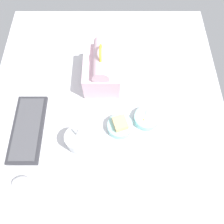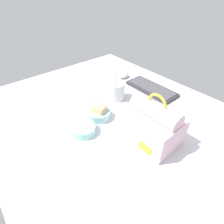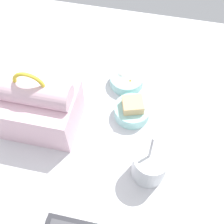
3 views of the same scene
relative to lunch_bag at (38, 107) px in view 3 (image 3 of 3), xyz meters
The scene contains 5 objects.
desk_surface 23.31cm from the lunch_bag, behind, with size 140.00×110.00×2.00cm.
lunch_bag is the anchor object (origin of this frame).
soup_cup 34.72cm from the lunch_bag, 164.27° to the left, with size 9.28×9.28×16.50cm.
bento_bowl_sandwich 27.66cm from the lunch_bag, 162.52° to the right, with size 10.95×10.95×7.02cm.
bento_bowl_snacks 30.31cm from the lunch_bag, 137.78° to the right, with size 11.03×11.03×4.81cm.
Camera 3 is at (-8.24, 40.80, 76.03)cm, focal length 45.00 mm.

